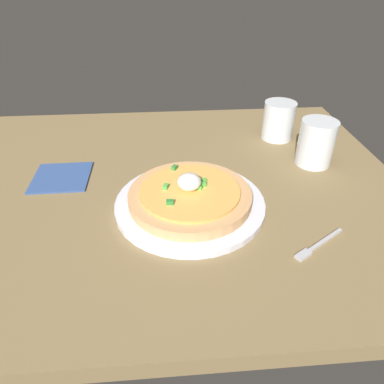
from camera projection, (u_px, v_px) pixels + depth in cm
name	position (u px, v px, depth cm)	size (l,w,h in cm)	color
dining_table	(171.00, 187.00, 73.70)	(98.42, 78.90, 3.28)	olive
plate	(192.00, 203.00, 65.14)	(28.26, 28.26, 1.26)	white
pizza	(192.00, 195.00, 64.03)	(23.03, 23.03, 5.57)	tan
cup_near	(280.00, 122.00, 87.74)	(7.95, 7.95, 9.49)	silver
cup_far	(317.00, 144.00, 76.48)	(7.91, 7.91, 10.26)	silver
fork	(318.00, 246.00, 56.11)	(10.25, 7.00, 0.50)	#B7B7BC
napkin	(63.00, 177.00, 73.65)	(11.74, 11.74, 0.40)	#34528E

